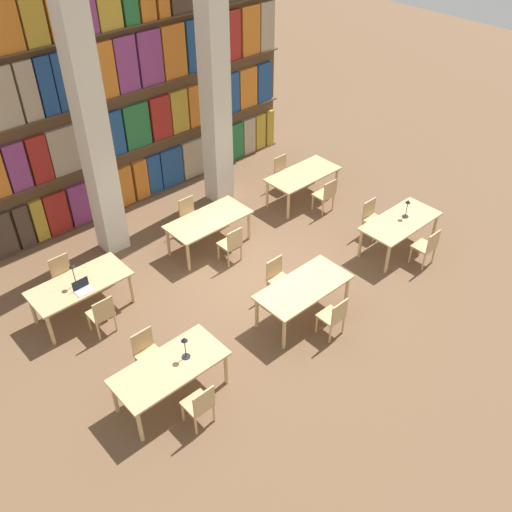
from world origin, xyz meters
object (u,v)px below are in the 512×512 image
(reading_table_3, at_px, (80,286))
(reading_table_4, at_px, (209,222))
(chair_4, at_px, (427,246))
(pillar_left, at_px, (91,121))
(chair_2, at_px, (334,316))
(chair_6, at_px, (102,314))
(chair_3, at_px, (278,278))
(reading_table_2, at_px, (400,224))
(reading_table_5, at_px, (303,176))
(reading_table_1, at_px, (304,289))
(chair_11, at_px, (283,172))
(chair_0, at_px, (200,404))
(chair_10, at_px, (326,194))
(reading_table_0, at_px, (170,370))
(desk_lamp_0, at_px, (185,344))
(chair_5, at_px, (372,217))
(chair_8, at_px, (231,244))
(chair_9, at_px, (190,215))
(pillar_center, at_px, (214,81))
(laptop, at_px, (83,289))
(desk_lamp_2, at_px, (73,271))
(chair_1, at_px, (147,352))
(chair_7, at_px, (64,276))

(reading_table_3, xyz_separation_m, reading_table_4, (3.12, 0.05, 0.00))
(chair_4, bearing_deg, pillar_left, 132.44)
(chair_2, height_order, reading_table_3, chair_2)
(reading_table_3, relative_size, chair_6, 2.14)
(chair_3, height_order, reading_table_3, chair_3)
(reading_table_3, height_order, reading_table_4, same)
(reading_table_2, bearing_deg, reading_table_5, 92.31)
(reading_table_1, relative_size, chair_3, 2.14)
(chair_11, bearing_deg, reading_table_4, 13.65)
(reading_table_2, distance_m, reading_table_5, 2.83)
(chair_0, bearing_deg, chair_10, 25.43)
(reading_table_0, xyz_separation_m, desk_lamp_0, (0.31, -0.02, 0.38))
(pillar_left, relative_size, chair_11, 6.91)
(chair_6, bearing_deg, desk_lamp_0, -79.62)
(chair_0, bearing_deg, chair_5, 13.72)
(chair_3, distance_m, chair_8, 1.47)
(reading_table_2, relative_size, chair_9, 2.14)
(desk_lamp_0, distance_m, chair_10, 6.11)
(reading_table_2, bearing_deg, chair_2, -164.89)
(chair_2, bearing_deg, pillar_center, 73.80)
(pillar_left, bearing_deg, chair_0, -105.89)
(laptop, bearing_deg, desk_lamp_2, 95.46)
(reading_table_3, bearing_deg, chair_6, -89.56)
(laptop, xyz_separation_m, reading_table_5, (6.09, 0.29, -0.12))
(desk_lamp_0, xyz_separation_m, chair_11, (5.69, 3.59, -0.58))
(chair_2, xyz_separation_m, desk_lamp_2, (-3.17, 3.59, 0.62))
(chair_8, relative_size, chair_10, 1.00)
(pillar_left, relative_size, chair_5, 6.91)
(chair_1, xyz_separation_m, chair_3, (3.00, -0.08, 0.00))
(pillar_center, distance_m, reading_table_3, 5.37)
(pillar_left, distance_m, chair_3, 4.73)
(chair_0, bearing_deg, reading_table_0, 91.96)
(pillar_left, bearing_deg, chair_1, -111.81)
(chair_4, height_order, chair_8, same)
(reading_table_0, relative_size, desk_lamp_0, 4.21)
(chair_6, xyz_separation_m, chair_10, (6.08, 0.04, 0.00))
(pillar_center, relative_size, chair_7, 6.91)
(chair_1, xyz_separation_m, reading_table_2, (6.06, -0.71, 0.20))
(reading_table_5, bearing_deg, chair_8, -166.05)
(pillar_center, bearing_deg, chair_1, -141.35)
(reading_table_2, height_order, laptop, laptop)
(chair_8, bearing_deg, reading_table_2, -34.95)
(chair_0, distance_m, chair_4, 6.04)
(reading_table_1, bearing_deg, chair_8, 87.70)
(reading_table_0, xyz_separation_m, chair_1, (0.02, 0.73, -0.20))
(desk_lamp_0, distance_m, chair_7, 3.62)
(chair_2, height_order, laptop, laptop)
(chair_3, xyz_separation_m, chair_6, (-3.10, 1.43, 0.00))
(reading_table_0, xyz_separation_m, reading_table_2, (6.08, 0.02, 0.00))
(reading_table_2, relative_size, reading_table_3, 1.00)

